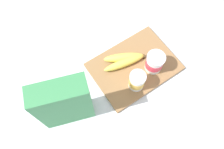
# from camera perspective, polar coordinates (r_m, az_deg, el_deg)

# --- Properties ---
(ground_plane) EXTENTS (2.40, 2.40, 0.00)m
(ground_plane) POSITION_cam_1_polar(r_m,az_deg,el_deg) (0.99, 5.53, 1.85)
(ground_plane) COLOR silver
(cutting_board) EXTENTS (0.35, 0.26, 0.02)m
(cutting_board) POSITION_cam_1_polar(r_m,az_deg,el_deg) (0.98, 5.57, 2.04)
(cutting_board) COLOR olive
(cutting_board) RESTS_ON ground_plane
(cereal_box) EXTENTS (0.20, 0.13, 0.27)m
(cereal_box) POSITION_cam_1_polar(r_m,az_deg,el_deg) (0.80, -11.85, -7.11)
(cereal_box) COLOR #38844C
(cereal_box) RESTS_ON ground_plane
(yogurt_cup_front) EXTENTS (0.08, 0.08, 0.09)m
(yogurt_cup_front) POSITION_cam_1_polar(r_m,az_deg,el_deg) (0.94, 10.61, 2.98)
(yogurt_cup_front) COLOR white
(yogurt_cup_front) RESTS_ON cutting_board
(yogurt_cup_back) EXTENTS (0.06, 0.06, 0.09)m
(yogurt_cup_back) POSITION_cam_1_polar(r_m,az_deg,el_deg) (0.90, 6.27, -1.58)
(yogurt_cup_back) COLOR white
(yogurt_cup_back) RESTS_ON cutting_board
(banana_bunch) EXTENTS (0.19, 0.11, 0.04)m
(banana_bunch) POSITION_cam_1_polar(r_m,az_deg,el_deg) (0.97, 3.05, 3.65)
(banana_bunch) COLOR #DECE4D
(banana_bunch) RESTS_ON cutting_board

